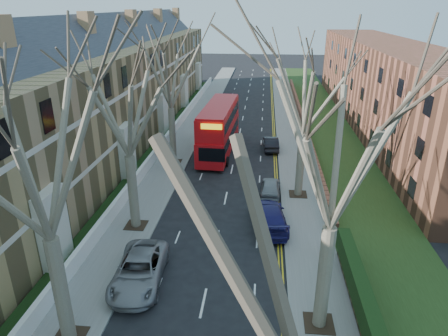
# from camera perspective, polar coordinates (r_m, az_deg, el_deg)

# --- Properties ---
(pavement_left) EXTENTS (3.00, 102.00, 0.12)m
(pavement_left) POSITION_cam_1_polar(r_m,az_deg,el_deg) (48.97, -4.75, 5.53)
(pavement_left) COLOR slate
(pavement_left) RESTS_ON ground
(pavement_right) EXTENTS (3.00, 102.00, 0.12)m
(pavement_right) POSITION_cam_1_polar(r_m,az_deg,el_deg) (48.31, 9.45, 5.06)
(pavement_right) COLOR slate
(pavement_right) RESTS_ON ground
(terrace_left) EXTENTS (9.70, 78.00, 13.60)m
(terrace_left) POSITION_cam_1_polar(r_m,az_deg,el_deg) (42.33, -17.34, 9.58)
(terrace_left) COLOR #997F4E
(terrace_left) RESTS_ON ground
(flats_right) EXTENTS (13.97, 54.00, 10.00)m
(flats_right) POSITION_cam_1_polar(r_m,az_deg,el_deg) (53.02, 22.23, 10.76)
(flats_right) COLOR brown
(flats_right) RESTS_ON ground
(front_wall_left) EXTENTS (0.30, 78.00, 1.00)m
(front_wall_left) POSITION_cam_1_polar(r_m,az_deg,el_deg) (41.72, -8.94, 3.12)
(front_wall_left) COLOR white
(front_wall_left) RESTS_ON ground
(grass_verge_right) EXTENTS (6.00, 102.00, 0.06)m
(grass_verge_right) POSITION_cam_1_polar(r_m,az_deg,el_deg) (48.80, 14.75, 4.91)
(grass_verge_right) COLOR #223814
(grass_verge_right) RESTS_ON ground
(tree_left_mid) EXTENTS (10.50, 10.50, 14.71)m
(tree_left_mid) POSITION_cam_1_polar(r_m,az_deg,el_deg) (16.21, -25.77, 3.54)
(tree_left_mid) COLOR brown
(tree_left_mid) RESTS_ON ground
(tree_left_far) EXTENTS (10.15, 10.15, 14.22)m
(tree_left_far) POSITION_cam_1_polar(r_m,az_deg,el_deg) (25.05, -14.18, 10.34)
(tree_left_far) COLOR brown
(tree_left_far) RESTS_ON ground
(tree_left_dist) EXTENTS (10.50, 10.50, 14.71)m
(tree_left_dist) POSITION_cam_1_polar(r_m,az_deg,el_deg) (36.37, -7.91, 14.86)
(tree_left_dist) COLOR brown
(tree_left_dist) RESTS_ON ground
(tree_right_mid) EXTENTS (10.50, 10.50, 14.71)m
(tree_right_mid) POSITION_cam_1_polar(r_m,az_deg,el_deg) (16.06, 16.36, 4.73)
(tree_right_mid) COLOR brown
(tree_right_mid) RESTS_ON ground
(tree_right_far) EXTENTS (10.15, 10.15, 14.22)m
(tree_right_far) POSITION_cam_1_polar(r_m,az_deg,el_deg) (29.65, 11.77, 12.33)
(tree_right_far) COLOR brown
(tree_right_far) RESTS_ON ground
(double_decker_bus) EXTENTS (3.35, 11.76, 4.85)m
(double_decker_bus) POSITION_cam_1_polar(r_m,az_deg,el_deg) (40.57, -0.72, 5.47)
(double_decker_bus) COLOR #B70D11
(double_decker_bus) RESTS_ON ground
(car_left_far) EXTENTS (2.91, 5.67, 1.53)m
(car_left_far) POSITION_cam_1_polar(r_m,az_deg,el_deg) (22.87, -12.01, -14.10)
(car_left_far) COLOR gray
(car_left_far) RESTS_ON ground
(car_right_near) EXTENTS (2.85, 5.66, 1.57)m
(car_right_near) POSITION_cam_1_polar(r_m,az_deg,el_deg) (27.56, 6.46, -6.85)
(car_right_near) COLOR navy
(car_right_near) RESTS_ON ground
(car_right_mid) EXTENTS (1.71, 3.95, 1.33)m
(car_right_mid) POSITION_cam_1_polar(r_m,az_deg,el_deg) (32.04, 6.64, -2.74)
(car_right_mid) COLOR gray
(car_right_mid) RESTS_ON ground
(car_right_far) EXTENTS (1.72, 4.23, 1.36)m
(car_right_far) POSITION_cam_1_polar(r_m,az_deg,el_deg) (42.17, 6.70, 3.54)
(car_right_far) COLOR black
(car_right_far) RESTS_ON ground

